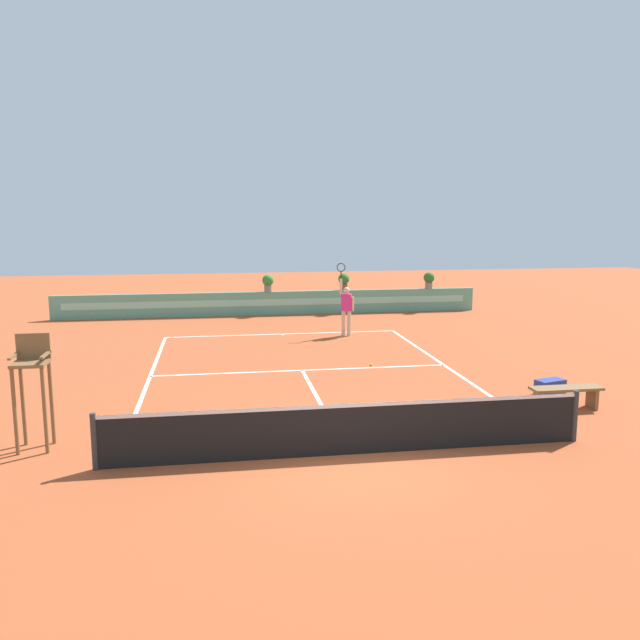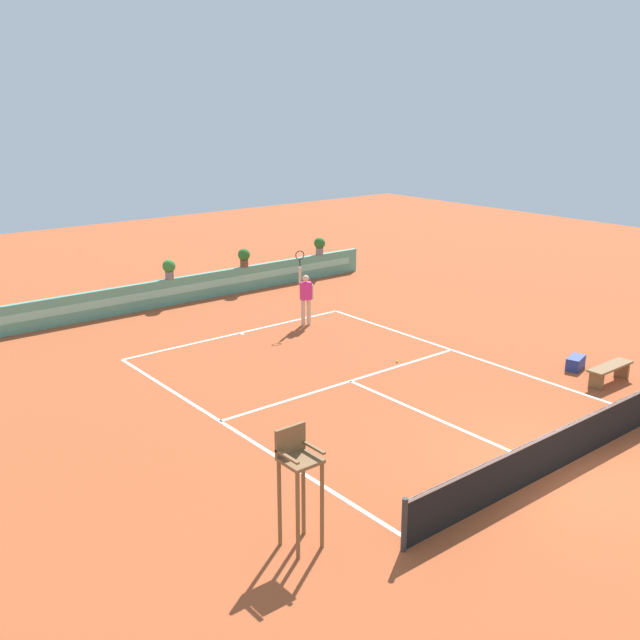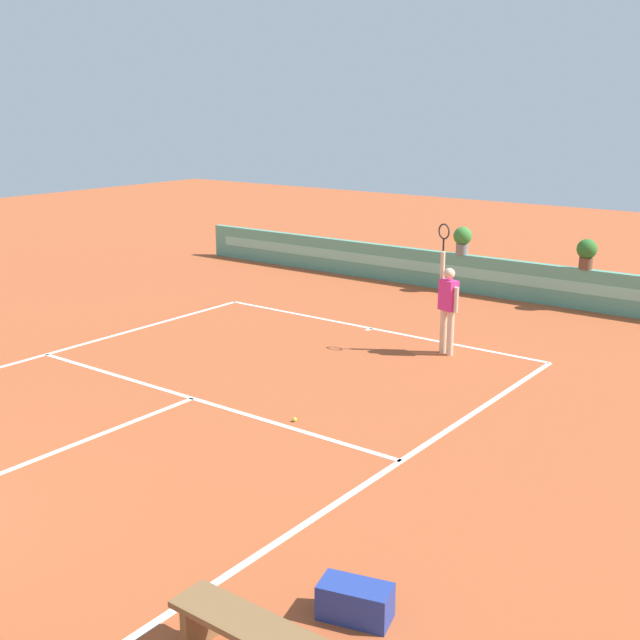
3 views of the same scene
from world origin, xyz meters
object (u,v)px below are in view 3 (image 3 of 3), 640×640
(tennis_ball_near_baseline, at_px, (295,419))
(potted_plant_centre, at_px, (462,239))
(gear_bag, at_px, (355,602))
(potted_plant_right, at_px, (587,252))
(tennis_player, at_px, (448,303))
(bench_courtside, at_px, (251,636))

(tennis_ball_near_baseline, distance_m, potted_plant_centre, 10.08)
(gear_bag, bearing_deg, tennis_ball_near_baseline, 135.32)
(tennis_ball_near_baseline, relative_size, potted_plant_right, 0.09)
(tennis_ball_near_baseline, xyz_separation_m, potted_plant_right, (1.12, 9.75, 1.38))
(tennis_player, bearing_deg, tennis_ball_near_baseline, -92.44)
(bench_courtside, relative_size, potted_plant_centre, 2.21)
(tennis_player, relative_size, potted_plant_centre, 3.57)
(potted_plant_right, bearing_deg, gear_bag, -79.53)
(gear_bag, bearing_deg, potted_plant_centre, 113.34)
(gear_bag, xyz_separation_m, tennis_player, (-3.38, 8.12, 0.87))
(gear_bag, xyz_separation_m, tennis_ball_near_baseline, (-3.58, 3.54, -0.15))
(bench_courtside, height_order, gear_bag, bench_courtside)
(gear_bag, height_order, potted_plant_right, potted_plant_right)
(gear_bag, height_order, tennis_player, tennis_player)
(bench_courtside, distance_m, tennis_ball_near_baseline, 5.78)
(tennis_player, height_order, tennis_ball_near_baseline, tennis_player)
(bench_courtside, bearing_deg, potted_plant_right, 98.58)
(tennis_ball_near_baseline, height_order, potted_plant_centre, potted_plant_centre)
(tennis_player, relative_size, tennis_ball_near_baseline, 38.01)
(gear_bag, relative_size, potted_plant_centre, 0.97)
(tennis_player, distance_m, potted_plant_right, 5.26)
(bench_courtside, relative_size, tennis_ball_near_baseline, 23.53)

